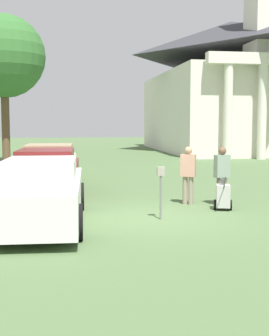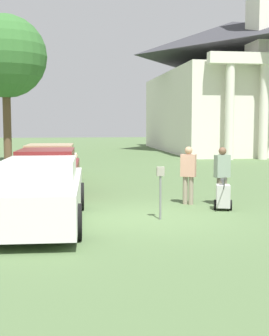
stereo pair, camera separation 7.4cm
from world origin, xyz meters
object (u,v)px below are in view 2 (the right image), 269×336
at_px(parked_car_maroon, 47,175).
at_px(parked_car_cream, 53,162).
at_px(equipment_cart, 223,196).
at_px(church, 233,82).
at_px(parked_car_white, 41,193).
at_px(parking_meter, 160,183).
at_px(parked_car_tan, 51,167).
at_px(person_worker, 188,172).
at_px(person_supervisor, 222,173).

height_order(parked_car_maroon, parked_car_cream, parked_car_maroon).
relative_size(equipment_cart, church, 0.04).
xyz_separation_m(parked_car_cream, equipment_cart, (4.73, -8.35, -0.26)).
bearing_deg(church, equipment_cart, -110.52).
relative_size(parked_car_white, equipment_cart, 5.33).
relative_size(parked_car_white, parking_meter, 4.15).
bearing_deg(parking_meter, parked_car_tan, 113.48).
height_order(parked_car_white, parked_car_maroon, parked_car_maroon).
bearing_deg(parked_car_maroon, parked_car_white, -87.16).
distance_m(parked_car_maroon, equipment_cart, 5.42).
bearing_deg(equipment_cart, person_worker, 141.19).
bearing_deg(equipment_cart, parked_car_cream, 135.12).
relative_size(parked_car_tan, equipment_cart, 4.93).
bearing_deg(church, parked_car_maroon, -122.37).
bearing_deg(parked_car_white, parking_meter, 4.26).
relative_size(parked_car_maroon, parked_car_tan, 1.09).
relative_size(parked_car_tan, parked_car_cream, 1.04).
relative_size(parked_car_tan, person_worker, 2.97).
xyz_separation_m(parked_car_cream, person_supervisor, (4.93, -7.66, 0.29)).
bearing_deg(parked_car_maroon, church, 60.47).
xyz_separation_m(parked_car_tan, parking_meter, (2.83, -6.51, 0.19)).
distance_m(person_worker, person_supervisor, 0.95).
bearing_deg(equipment_cart, parked_car_white, -152.38).
relative_size(parked_car_maroon, person_supervisor, 3.25).
bearing_deg(parking_meter, parked_car_maroon, 128.45).
xyz_separation_m(parked_car_white, parked_car_tan, (-0.00, 6.58, -0.01)).
bearing_deg(parking_meter, person_supervisor, 37.74).
bearing_deg(parked_car_cream, equipment_cart, -57.60).
bearing_deg(parked_car_white, equipment_cart, 14.90).
bearing_deg(parking_meter, parked_car_white, -178.59).
xyz_separation_m(parked_car_tan, person_worker, (4.03, -4.59, 0.23)).
height_order(parked_car_maroon, church, church).
xyz_separation_m(parking_meter, person_worker, (1.20, 1.92, 0.04)).
relative_size(parked_car_cream, person_supervisor, 2.87).
bearing_deg(parked_car_cream, parked_car_tan, -87.16).
distance_m(parked_car_white, parked_car_maroon, 3.63).
distance_m(parked_car_tan, church, 24.11).
relative_size(parked_car_cream, church, 0.20).
distance_m(parked_car_maroon, parked_car_tan, 2.95).
height_order(parked_car_maroon, parking_meter, parked_car_maroon).
xyz_separation_m(parked_car_white, church, (13.95, 25.64, 4.81)).
bearing_deg(parked_car_cream, parked_car_white, -87.16).
bearing_deg(parked_car_cream, parked_car_maroon, -87.16).
bearing_deg(person_worker, equipment_cart, 153.24).
xyz_separation_m(person_worker, church, (9.92, 23.65, 4.59)).
relative_size(person_supervisor, equipment_cart, 1.65).
distance_m(parked_car_maroon, parked_car_cream, 5.72).
height_order(parking_meter, person_worker, person_worker).
bearing_deg(person_worker, person_supervisor, -170.81).
relative_size(person_worker, church, 0.07).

